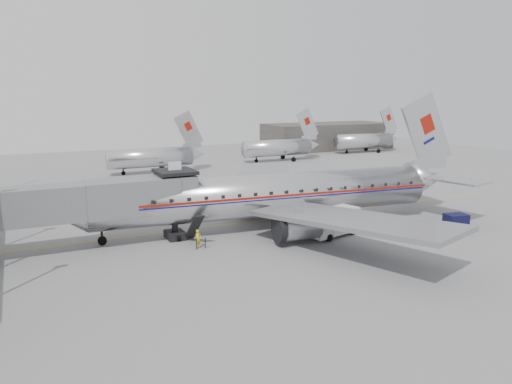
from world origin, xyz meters
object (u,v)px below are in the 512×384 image
airliner (276,195)px  service_van (333,222)px  baggage_cart_white (430,232)px  ramp_worker (198,239)px  baggage_cart_navy (456,222)px

airliner → service_van: airliner is taller
baggage_cart_white → ramp_worker: ramp_worker is taller
airliner → service_van: 6.40m
airliner → service_van: bearing=-49.1°
baggage_cart_navy → ramp_worker: size_ratio=1.41×
service_van → ramp_worker: 12.87m
service_van → baggage_cart_white: (6.90, -5.29, -0.46)m
baggage_cart_white → airliner: bearing=152.8°
service_van → ramp_worker: size_ratio=3.45×
service_van → baggage_cart_white: 8.71m
service_van → airliner: bearing=110.8°
baggage_cart_navy → baggage_cart_white: 5.09m
baggage_cart_navy → baggage_cart_white: size_ratio=0.94×
airliner → baggage_cart_navy: bearing=-24.2°
baggage_cart_navy → baggage_cart_white: baggage_cart_navy is taller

